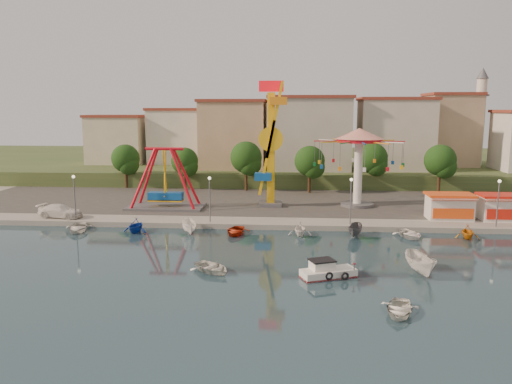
# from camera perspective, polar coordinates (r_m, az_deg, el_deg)

# --- Properties ---
(ground) EXTENTS (200.00, 200.00, 0.00)m
(ground) POSITION_cam_1_polar(r_m,az_deg,el_deg) (44.78, 2.18, -8.05)
(ground) COLOR #152D3A
(ground) RESTS_ON ground
(quay_deck) EXTENTS (200.00, 100.00, 0.60)m
(quay_deck) POSITION_cam_1_polar(r_m,az_deg,el_deg) (105.52, 3.48, 2.26)
(quay_deck) COLOR #9E998E
(quay_deck) RESTS_ON ground
(asphalt_pad) EXTENTS (90.00, 28.00, 0.01)m
(asphalt_pad) POSITION_cam_1_polar(r_m,az_deg,el_deg) (73.83, 3.08, -0.59)
(asphalt_pad) COLOR #4C4944
(asphalt_pad) RESTS_ON quay_deck
(hill_terrace) EXTENTS (200.00, 60.00, 3.00)m
(hill_terrace) POSITION_cam_1_polar(r_m,az_deg,el_deg) (110.34, 3.52, 3.21)
(hill_terrace) COLOR #384C26
(hill_terrace) RESTS_ON ground
(pirate_ship_ride) EXTENTS (10.00, 5.00, 8.00)m
(pirate_ship_ride) POSITION_cam_1_polar(r_m,az_deg,el_deg) (66.12, -10.34, 1.41)
(pirate_ship_ride) COLOR #59595E
(pirate_ship_ride) RESTS_ON quay_deck
(kamikaze_tower) EXTENTS (3.68, 3.10, 16.50)m
(kamikaze_tower) POSITION_cam_1_polar(r_m,az_deg,el_deg) (65.90, 1.81, 5.21)
(kamikaze_tower) COLOR #59595E
(kamikaze_tower) RESTS_ON quay_deck
(wave_swinger) EXTENTS (11.60, 11.60, 10.40)m
(wave_swinger) POSITION_cam_1_polar(r_m,az_deg,el_deg) (67.45, 11.68, 4.78)
(wave_swinger) COLOR #59595E
(wave_swinger) RESTS_ON quay_deck
(booth_left) EXTENTS (5.40, 3.78, 3.08)m
(booth_left) POSITION_cam_1_polar(r_m,az_deg,el_deg) (62.97, 21.24, -1.54)
(booth_left) COLOR white
(booth_left) RESTS_ON quay_deck
(booth_mid) EXTENTS (5.40, 3.78, 3.08)m
(booth_mid) POSITION_cam_1_polar(r_m,az_deg,el_deg) (64.99, 26.34, -1.56)
(booth_mid) COLOR white
(booth_mid) RESTS_ON quay_deck
(lamp_post_0) EXTENTS (0.14, 0.14, 5.00)m
(lamp_post_0) POSITION_cam_1_polar(r_m,az_deg,el_deg) (62.14, -20.01, -0.73)
(lamp_post_0) COLOR #59595E
(lamp_post_0) RESTS_ON quay_deck
(lamp_post_1) EXTENTS (0.14, 0.14, 5.00)m
(lamp_post_1) POSITION_cam_1_polar(r_m,az_deg,el_deg) (57.44, -5.30, -0.98)
(lamp_post_1) COLOR #59595E
(lamp_post_1) RESTS_ON quay_deck
(lamp_post_2) EXTENTS (0.14, 0.14, 5.00)m
(lamp_post_2) POSITION_cam_1_polar(r_m,az_deg,el_deg) (57.00, 10.77, -1.19)
(lamp_post_2) COLOR #59595E
(lamp_post_2) RESTS_ON quay_deck
(lamp_post_3) EXTENTS (0.14, 0.14, 5.00)m
(lamp_post_3) POSITION_cam_1_polar(r_m,az_deg,el_deg) (60.92, 25.90, -1.30)
(lamp_post_3) COLOR #59595E
(lamp_post_3) RESTS_ON quay_deck
(tree_0) EXTENTS (4.60, 4.60, 7.19)m
(tree_0) POSITION_cam_1_polar(r_m,az_deg,el_deg) (84.67, -14.69, 3.72)
(tree_0) COLOR #382314
(tree_0) RESTS_ON quay_deck
(tree_1) EXTENTS (4.35, 4.35, 6.80)m
(tree_1) POSITION_cam_1_polar(r_m,az_deg,el_deg) (81.27, -8.16, 3.52)
(tree_1) COLOR #382314
(tree_1) RESTS_ON quay_deck
(tree_2) EXTENTS (5.02, 5.02, 7.85)m
(tree_2) POSITION_cam_1_polar(r_m,az_deg,el_deg) (79.21, -1.14, 3.98)
(tree_2) COLOR #382314
(tree_2) RESTS_ON quay_deck
(tree_3) EXTENTS (4.68, 4.68, 7.32)m
(tree_3) POSITION_cam_1_polar(r_m,az_deg,el_deg) (77.49, 6.15, 3.54)
(tree_3) COLOR #382314
(tree_3) RESTS_ON quay_deck
(tree_4) EXTENTS (4.86, 4.86, 7.60)m
(tree_4) POSITION_cam_1_polar(r_m,az_deg,el_deg) (81.36, 13.16, 3.76)
(tree_4) COLOR #382314
(tree_4) RESTS_ON quay_deck
(tree_5) EXTENTS (4.83, 4.83, 7.54)m
(tree_5) POSITION_cam_1_polar(r_m,az_deg,el_deg) (81.74, 20.30, 3.42)
(tree_5) COLOR #382314
(tree_5) RESTS_ON quay_deck
(building_0) EXTENTS (9.26, 9.53, 11.87)m
(building_0) POSITION_cam_1_polar(r_m,az_deg,el_deg) (95.48, -17.22, 6.31)
(building_0) COLOR beige
(building_0) RESTS_ON hill_terrace
(building_1) EXTENTS (12.33, 9.01, 8.63)m
(building_1) POSITION_cam_1_polar(r_m,az_deg,el_deg) (97.01, -9.35, 5.69)
(building_1) COLOR silver
(building_1) RESTS_ON hill_terrace
(building_2) EXTENTS (11.95, 9.28, 11.23)m
(building_2) POSITION_cam_1_polar(r_m,az_deg,el_deg) (95.27, -1.53, 6.53)
(building_2) COLOR tan
(building_2) RESTS_ON hill_terrace
(building_3) EXTENTS (12.59, 10.50, 9.20)m
(building_3) POSITION_cam_1_polar(r_m,az_deg,el_deg) (91.76, 6.91, 5.72)
(building_3) COLOR beige
(building_3) RESTS_ON hill_terrace
(building_4) EXTENTS (10.75, 9.23, 9.24)m
(building_4) POSITION_cam_1_polar(r_m,az_deg,el_deg) (96.66, 14.86, 5.67)
(building_4) COLOR beige
(building_4) RESTS_ON hill_terrace
(building_5) EXTENTS (12.77, 10.96, 11.21)m
(building_5) POSITION_cam_1_polar(r_m,az_deg,el_deg) (98.11, 22.78, 5.88)
(building_5) COLOR tan
(building_5) RESTS_ON hill_terrace
(minaret) EXTENTS (2.80, 2.80, 18.00)m
(minaret) POSITION_cam_1_polar(r_m,az_deg,el_deg) (102.64, 24.22, 8.12)
(minaret) COLOR silver
(minaret) RESTS_ON hill_terrace
(cabin_motorboat) EXTENTS (4.77, 3.27, 1.57)m
(cabin_motorboat) POSITION_cam_1_polar(r_m,az_deg,el_deg) (41.30, 8.11, -9.05)
(cabin_motorboat) COLOR white
(cabin_motorboat) RESTS_ON ground
(rowboat_a) EXTENTS (4.61, 4.52, 0.78)m
(rowboat_a) POSITION_cam_1_polar(r_m,az_deg,el_deg) (42.30, -5.06, -8.59)
(rowboat_a) COLOR silver
(rowboat_a) RESTS_ON ground
(rowboat_b) EXTENTS (3.42, 4.14, 0.74)m
(rowboat_b) POSITION_cam_1_polar(r_m,az_deg,el_deg) (35.27, 16.02, -12.71)
(rowboat_b) COLOR white
(rowboat_b) RESTS_ON ground
(skiff) EXTENTS (2.39, 4.76, 1.76)m
(skiff) POSITION_cam_1_polar(r_m,az_deg,el_deg) (43.63, 18.30, -7.80)
(skiff) COLOR silver
(skiff) RESTS_ON ground
(van) EXTENTS (5.68, 3.04, 1.57)m
(van) POSITION_cam_1_polar(r_m,az_deg,el_deg) (64.31, -21.45, -2.04)
(van) COLOR white
(van) RESTS_ON quay_deck
(moored_boat_0) EXTENTS (3.97, 4.81, 0.87)m
(moored_boat_0) POSITION_cam_1_polar(r_m,az_deg,el_deg) (59.15, -19.72, -3.84)
(moored_boat_0) COLOR silver
(moored_boat_0) RESTS_ON ground
(moored_boat_1) EXTENTS (3.06, 3.41, 1.61)m
(moored_boat_1) POSITION_cam_1_polar(r_m,az_deg,el_deg) (56.70, -13.60, -3.72)
(moored_boat_1) COLOR #1236A4
(moored_boat_1) RESTS_ON ground
(moored_boat_2) EXTENTS (2.62, 4.21, 1.52)m
(moored_boat_2) POSITION_cam_1_polar(r_m,az_deg,el_deg) (55.17, -7.62, -3.94)
(moored_boat_2) COLOR white
(moored_boat_2) RESTS_ON ground
(moored_boat_3) EXTENTS (3.16, 4.11, 0.79)m
(moored_boat_3) POSITION_cam_1_polar(r_m,az_deg,el_deg) (54.44, -2.37, -4.45)
(moored_boat_3) COLOR #AC290D
(moored_boat_3) RESTS_ON ground
(moored_boat_4) EXTENTS (2.68, 3.07, 1.57)m
(moored_boat_4) POSITION_cam_1_polar(r_m,az_deg,el_deg) (54.00, 5.06, -4.17)
(moored_boat_4) COLOR white
(moored_boat_4) RESTS_ON ground
(moored_boat_5) EXTENTS (2.26, 3.81, 1.38)m
(moored_boat_5) POSITION_cam_1_polar(r_m,az_deg,el_deg) (54.42, 11.29, -4.31)
(moored_boat_5) COLOR #504F54
(moored_boat_5) RESTS_ON ground
(moored_boat_6) EXTENTS (3.72, 4.47, 0.80)m
(moored_boat_6) POSITION_cam_1_polar(r_m,az_deg,el_deg) (55.49, 17.20, -4.60)
(moored_boat_6) COLOR white
(moored_boat_6) RESTS_ON ground
(moored_boat_7) EXTENTS (2.82, 3.15, 1.49)m
(moored_boat_7) POSITION_cam_1_polar(r_m,az_deg,el_deg) (57.02, 23.01, -4.20)
(moored_boat_7) COLOR orange
(moored_boat_7) RESTS_ON ground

